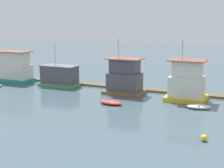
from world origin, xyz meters
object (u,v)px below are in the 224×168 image
houseboat_yellow (187,83)px  dinghy_white (199,107)px  houseboat_teal (13,68)px  dinghy_red (111,102)px  houseboat_green (60,76)px  houseboat_brown (125,78)px  buoy_yellow (204,138)px

houseboat_yellow → dinghy_white: (2.14, -3.37, -2.05)m
houseboat_teal → dinghy_red: bearing=-17.3°
houseboat_green → houseboat_brown: houseboat_brown is taller
houseboat_yellow → buoy_yellow: bearing=-72.6°
houseboat_brown → buoy_yellow: 19.03m
houseboat_teal → houseboat_green: bearing=0.8°
houseboat_brown → dinghy_white: (10.88, -3.71, -1.94)m
houseboat_green → dinghy_white: size_ratio=2.25×
houseboat_green → buoy_yellow: bearing=-30.5°
dinghy_red → houseboat_green: bearing=150.7°
houseboat_teal → dinghy_white: 31.65m
houseboat_teal → buoy_yellow: 36.34m
dinghy_white → houseboat_brown: bearing=161.2°
houseboat_brown → dinghy_red: bearing=-83.6°
houseboat_yellow → dinghy_white: bearing=-57.6°
houseboat_teal → houseboat_brown: size_ratio=0.88×
houseboat_teal → houseboat_brown: bearing=-1.0°
houseboat_yellow → dinghy_red: houseboat_yellow is taller
houseboat_teal → houseboat_brown: 20.44m
dinghy_white → houseboat_teal: bearing=172.6°
dinghy_red → dinghy_white: 10.49m
dinghy_white → houseboat_green: bearing=169.3°
dinghy_red → dinghy_white: (10.18, 2.52, -0.01)m
houseboat_brown → buoy_yellow: (12.96, -13.80, -1.90)m
houseboat_brown → houseboat_yellow: size_ratio=0.98×
houseboat_yellow → dinghy_red: size_ratio=2.52×
houseboat_yellow → buoy_yellow: (4.22, -13.46, -2.01)m
houseboat_teal → houseboat_green: 9.22m
dinghy_red → buoy_yellow: buoy_yellow is taller
houseboat_brown → dinghy_red: size_ratio=2.46×
dinghy_white → buoy_yellow: bearing=-78.3°
houseboat_teal → houseboat_yellow: 29.19m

